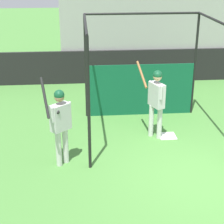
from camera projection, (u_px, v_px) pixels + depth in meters
name	position (u px, v px, depth m)	size (l,w,h in m)	color
ground_plane	(200.00, 177.00, 8.23)	(60.00, 60.00, 0.00)	#477F38
outfield_wall	(147.00, 66.00, 14.30)	(24.00, 0.12, 1.24)	black
bleacher_section	(140.00, 29.00, 15.80)	(6.50, 4.00, 3.32)	#9E9E99
batting_cage	(144.00, 79.00, 10.53)	(3.29, 3.09, 3.06)	black
home_plate	(167.00, 136.00, 10.09)	(0.44, 0.44, 0.02)	white
player_batter	(156.00, 97.00, 9.63)	(0.67, 0.82, 1.98)	silver
player_waiting	(60.00, 120.00, 8.32)	(0.65, 0.76, 2.13)	silver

